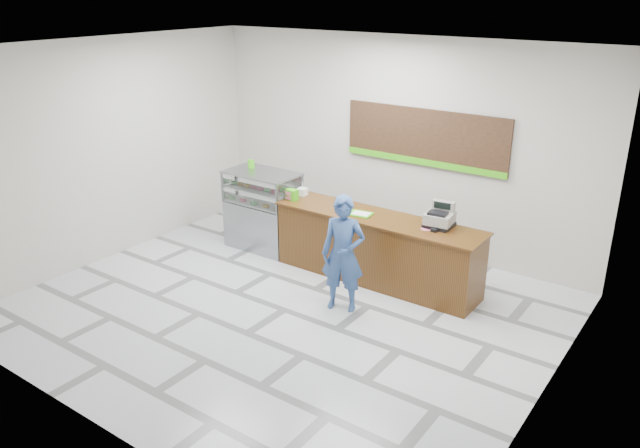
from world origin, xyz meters
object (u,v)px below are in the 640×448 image
Objects in this scene: cash_register at (440,218)px; serving_tray at (360,214)px; sales_counter at (376,249)px; customer at (343,254)px; display_case at (263,210)px.

serving_tray is (-1.17, -0.24, -0.12)m from cash_register.
customer is at bearing -86.06° from sales_counter.
display_case is (-2.22, -0.00, 0.16)m from sales_counter.
serving_tray is 0.24× the size of customer.
customer is (-0.84, -1.19, -0.34)m from cash_register.
cash_register is 0.26× the size of customer.
customer reaches higher than serving_tray.
serving_tray is at bearing -165.00° from sales_counter.
customer reaches higher than sales_counter.
serving_tray is at bearing -174.95° from cash_register.
display_case is at bearing -180.00° from sales_counter.
customer reaches higher than cash_register.
sales_counter is at bearing 74.33° from customer.
customer is at bearing -131.73° from cash_register.
display_case is 1.99m from serving_tray.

